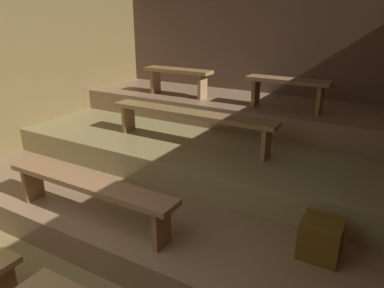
{
  "coord_description": "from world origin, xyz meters",
  "views": [
    {
      "loc": [
        2.2,
        -0.52,
        2.21
      ],
      "look_at": [
        0.08,
        3.11,
        0.68
      ],
      "focal_mm": 34.13,
      "sensor_mm": 36.0,
      "label": 1
    }
  ],
  "objects_px": {
    "bench_lower_center": "(88,188)",
    "bench_middle_center": "(190,117)",
    "bench_upper_left": "(178,75)",
    "wooden_crate_lower": "(321,238)",
    "bench_upper_right": "(287,86)"
  },
  "relations": [
    {
      "from": "bench_lower_center",
      "to": "bench_middle_center",
      "type": "distance_m",
      "value": 1.62
    },
    {
      "from": "bench_lower_center",
      "to": "bench_upper_left",
      "type": "relative_size",
      "value": 1.7
    },
    {
      "from": "bench_middle_center",
      "to": "bench_upper_left",
      "type": "xyz_separation_m",
      "value": [
        -0.86,
        1.08,
        0.29
      ]
    },
    {
      "from": "bench_middle_center",
      "to": "wooden_crate_lower",
      "type": "height_order",
      "value": "bench_middle_center"
    },
    {
      "from": "bench_middle_center",
      "to": "bench_upper_left",
      "type": "relative_size",
      "value": 1.99
    },
    {
      "from": "bench_middle_center",
      "to": "bench_upper_right",
      "type": "distance_m",
      "value": 1.41
    },
    {
      "from": "bench_lower_center",
      "to": "bench_middle_center",
      "type": "relative_size",
      "value": 0.85
    },
    {
      "from": "wooden_crate_lower",
      "to": "bench_lower_center",
      "type": "bearing_deg",
      "value": -164.52
    },
    {
      "from": "bench_lower_center",
      "to": "bench_upper_left",
      "type": "distance_m",
      "value": 2.81
    },
    {
      "from": "bench_upper_left",
      "to": "wooden_crate_lower",
      "type": "relative_size",
      "value": 3.5
    },
    {
      "from": "bench_upper_left",
      "to": "wooden_crate_lower",
      "type": "bearing_deg",
      "value": -37.92
    },
    {
      "from": "wooden_crate_lower",
      "to": "bench_middle_center",
      "type": "bearing_deg",
      "value": 150.89
    },
    {
      "from": "bench_lower_center",
      "to": "bench_upper_right",
      "type": "relative_size",
      "value": 1.7
    },
    {
      "from": "bench_lower_center",
      "to": "bench_upper_left",
      "type": "bearing_deg",
      "value": 104.51
    },
    {
      "from": "bench_middle_center",
      "to": "bench_lower_center",
      "type": "bearing_deg",
      "value": -96.08
    }
  ]
}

